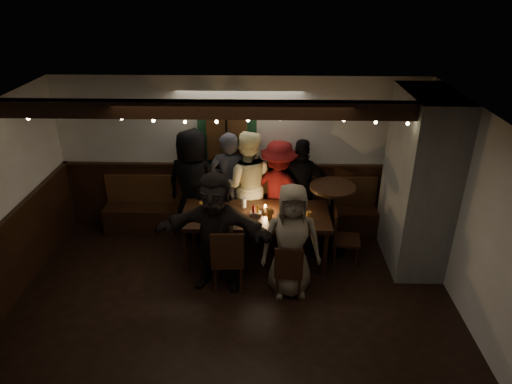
{
  "coord_description": "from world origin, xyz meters",
  "views": [
    {
      "loc": [
        0.43,
        -4.56,
        4.07
      ],
      "look_at": [
        0.28,
        1.6,
        1.05
      ],
      "focal_mm": 32.0,
      "sensor_mm": 36.0,
      "label": 1
    }
  ],
  "objects_px": {
    "person_d": "(279,190)",
    "person_e": "(302,188)",
    "chair_near_right": "(289,268)",
    "person_f": "(216,232)",
    "chair_end": "(341,234)",
    "person_a": "(193,185)",
    "person_c": "(247,184)",
    "person_b": "(229,185)",
    "chair_near_left": "(228,257)",
    "person_g": "(291,241)",
    "dining_table": "(255,218)",
    "high_top": "(331,210)"
  },
  "relations": [
    {
      "from": "chair_end",
      "to": "person_d",
      "type": "bearing_deg",
      "value": 138.3
    },
    {
      "from": "chair_near_right",
      "to": "person_a",
      "type": "bearing_deg",
      "value": 132.79
    },
    {
      "from": "person_b",
      "to": "person_g",
      "type": "height_order",
      "value": "person_b"
    },
    {
      "from": "person_c",
      "to": "chair_end",
      "type": "bearing_deg",
      "value": 152.77
    },
    {
      "from": "person_d",
      "to": "person_f",
      "type": "distance_m",
      "value": 1.67
    },
    {
      "from": "person_d",
      "to": "person_e",
      "type": "height_order",
      "value": "person_e"
    },
    {
      "from": "person_a",
      "to": "person_d",
      "type": "height_order",
      "value": "person_a"
    },
    {
      "from": "dining_table",
      "to": "chair_near_left",
      "type": "relative_size",
      "value": 2.26
    },
    {
      "from": "person_e",
      "to": "person_f",
      "type": "relative_size",
      "value": 0.97
    },
    {
      "from": "person_g",
      "to": "person_f",
      "type": "bearing_deg",
      "value": 169.89
    },
    {
      "from": "chair_near_left",
      "to": "chair_near_right",
      "type": "xyz_separation_m",
      "value": [
        0.83,
        -0.13,
        -0.08
      ]
    },
    {
      "from": "person_a",
      "to": "person_d",
      "type": "bearing_deg",
      "value": -161.71
    },
    {
      "from": "chair_near_left",
      "to": "person_e",
      "type": "distance_m",
      "value": 1.94
    },
    {
      "from": "dining_table",
      "to": "chair_near_right",
      "type": "xyz_separation_m",
      "value": [
        0.47,
        -0.93,
        -0.25
      ]
    },
    {
      "from": "dining_table",
      "to": "person_b",
      "type": "bearing_deg",
      "value": 120.39
    },
    {
      "from": "chair_near_right",
      "to": "person_g",
      "type": "height_order",
      "value": "person_g"
    },
    {
      "from": "chair_end",
      "to": "person_b",
      "type": "height_order",
      "value": "person_b"
    },
    {
      "from": "person_b",
      "to": "person_a",
      "type": "bearing_deg",
      "value": 6.25
    },
    {
      "from": "person_a",
      "to": "high_top",
      "type": "bearing_deg",
      "value": -174.04
    },
    {
      "from": "dining_table",
      "to": "person_b",
      "type": "xyz_separation_m",
      "value": [
        -0.44,
        0.76,
        0.18
      ]
    },
    {
      "from": "dining_table",
      "to": "chair_near_right",
      "type": "distance_m",
      "value": 1.07
    },
    {
      "from": "chair_near_right",
      "to": "person_b",
      "type": "distance_m",
      "value": 1.97
    },
    {
      "from": "chair_near_right",
      "to": "person_f",
      "type": "bearing_deg",
      "value": 165.36
    },
    {
      "from": "person_c",
      "to": "person_g",
      "type": "bearing_deg",
      "value": 115.78
    },
    {
      "from": "chair_end",
      "to": "person_g",
      "type": "height_order",
      "value": "person_g"
    },
    {
      "from": "high_top",
      "to": "person_b",
      "type": "distance_m",
      "value": 1.68
    },
    {
      "from": "chair_near_left",
      "to": "person_e",
      "type": "xyz_separation_m",
      "value": [
        1.09,
        1.57,
        0.29
      ]
    },
    {
      "from": "chair_near_right",
      "to": "person_c",
      "type": "relative_size",
      "value": 0.46
    },
    {
      "from": "chair_near_right",
      "to": "person_c",
      "type": "distance_m",
      "value": 1.86
    },
    {
      "from": "dining_table",
      "to": "person_g",
      "type": "bearing_deg",
      "value": -58.1
    },
    {
      "from": "high_top",
      "to": "person_a",
      "type": "relative_size",
      "value": 0.6
    },
    {
      "from": "dining_table",
      "to": "person_f",
      "type": "distance_m",
      "value": 0.86
    },
    {
      "from": "chair_near_right",
      "to": "chair_end",
      "type": "relative_size",
      "value": 0.94
    },
    {
      "from": "person_g",
      "to": "chair_near_right",
      "type": "bearing_deg",
      "value": -102.64
    },
    {
      "from": "person_e",
      "to": "person_g",
      "type": "xyz_separation_m",
      "value": [
        -0.24,
        -1.57,
        -0.03
      ]
    },
    {
      "from": "chair_end",
      "to": "person_f",
      "type": "bearing_deg",
      "value": -161.94
    },
    {
      "from": "person_f",
      "to": "person_d",
      "type": "bearing_deg",
      "value": 66.16
    },
    {
      "from": "chair_near_right",
      "to": "person_c",
      "type": "bearing_deg",
      "value": 110.16
    },
    {
      "from": "chair_end",
      "to": "person_b",
      "type": "bearing_deg",
      "value": 154.13
    },
    {
      "from": "dining_table",
      "to": "person_d",
      "type": "height_order",
      "value": "person_d"
    },
    {
      "from": "chair_end",
      "to": "person_a",
      "type": "height_order",
      "value": "person_a"
    },
    {
      "from": "person_b",
      "to": "person_g",
      "type": "relative_size",
      "value": 1.1
    },
    {
      "from": "person_c",
      "to": "high_top",
      "type": "bearing_deg",
      "value": 163.77
    },
    {
      "from": "person_c",
      "to": "person_f",
      "type": "distance_m",
      "value": 1.48
    },
    {
      "from": "person_e",
      "to": "person_f",
      "type": "bearing_deg",
      "value": 57.81
    },
    {
      "from": "chair_near_right",
      "to": "chair_end",
      "type": "distance_m",
      "value": 1.18
    },
    {
      "from": "chair_near_left",
      "to": "chair_end",
      "type": "height_order",
      "value": "chair_near_left"
    },
    {
      "from": "chair_end",
      "to": "person_e",
      "type": "distance_m",
      "value": 1.07
    },
    {
      "from": "chair_near_left",
      "to": "dining_table",
      "type": "bearing_deg",
      "value": 65.83
    },
    {
      "from": "chair_near_left",
      "to": "person_e",
      "type": "relative_size",
      "value": 0.58
    }
  ]
}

